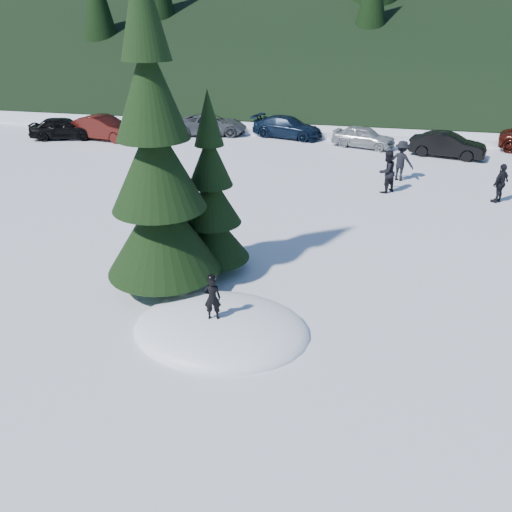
% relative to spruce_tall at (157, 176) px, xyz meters
% --- Properties ---
extents(ground, '(200.00, 200.00, 0.00)m').
position_rel_spruce_tall_xyz_m(ground, '(2.20, -1.80, -3.32)').
color(ground, white).
rests_on(ground, ground).
extents(snow_mound, '(4.48, 3.52, 0.96)m').
position_rel_spruce_tall_xyz_m(snow_mound, '(2.20, -1.80, -3.32)').
color(snow_mound, white).
rests_on(snow_mound, ground).
extents(spruce_tall, '(3.20, 3.20, 8.60)m').
position_rel_spruce_tall_xyz_m(spruce_tall, '(0.00, 0.00, 0.00)').
color(spruce_tall, black).
rests_on(spruce_tall, ground).
extents(spruce_short, '(2.20, 2.20, 5.37)m').
position_rel_spruce_tall_xyz_m(spruce_short, '(1.00, 1.40, -1.22)').
color(spruce_short, black).
rests_on(spruce_short, ground).
extents(child_skier, '(0.46, 0.36, 1.12)m').
position_rel_spruce_tall_xyz_m(child_skier, '(2.08, -2.03, -2.28)').
color(child_skier, black).
rests_on(child_skier, snow_mound).
extents(adult_0, '(1.12, 1.14, 1.86)m').
position_rel_spruce_tall_xyz_m(adult_0, '(6.15, 10.27, -2.39)').
color(adult_0, black).
rests_on(adult_0, ground).
extents(adult_1, '(0.95, 0.99, 1.65)m').
position_rel_spruce_tall_xyz_m(adult_1, '(10.78, 9.99, -2.49)').
color(adult_1, black).
rests_on(adult_1, ground).
extents(adult_2, '(1.37, 1.06, 1.87)m').
position_rel_spruce_tall_xyz_m(adult_2, '(6.81, 12.28, -2.38)').
color(adult_2, black).
rests_on(adult_2, ground).
extents(car_0, '(4.39, 2.79, 1.39)m').
position_rel_spruce_tall_xyz_m(car_0, '(-13.75, 16.52, -2.62)').
color(car_0, black).
rests_on(car_0, ground).
extents(car_1, '(4.65, 2.19, 1.48)m').
position_rel_spruce_tall_xyz_m(car_1, '(-11.18, 16.94, -2.58)').
color(car_1, '#3E0F0B').
rests_on(car_1, ground).
extents(car_2, '(5.01, 3.06, 1.30)m').
position_rel_spruce_tall_xyz_m(car_2, '(-5.03, 19.89, -2.67)').
color(car_2, '#4C5054').
rests_on(car_2, ground).
extents(car_3, '(4.90, 2.94, 1.33)m').
position_rel_spruce_tall_xyz_m(car_3, '(0.00, 20.18, -2.65)').
color(car_3, black).
rests_on(car_3, ground).
extents(car_4, '(3.96, 2.50, 1.26)m').
position_rel_spruce_tall_xyz_m(car_4, '(4.86, 18.58, -2.69)').
color(car_4, gray).
rests_on(car_4, ground).
extents(car_5, '(4.24, 2.35, 1.32)m').
position_rel_spruce_tall_xyz_m(car_5, '(9.47, 17.40, -2.66)').
color(car_5, black).
rests_on(car_5, ground).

